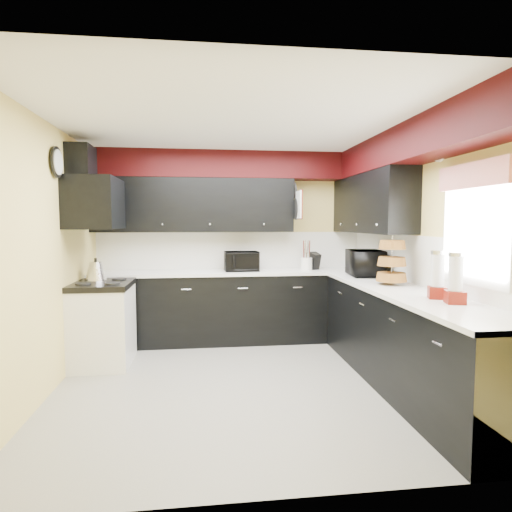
{
  "coord_description": "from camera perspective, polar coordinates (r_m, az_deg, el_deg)",
  "views": [
    {
      "loc": [
        -0.39,
        -4.09,
        1.58
      ],
      "look_at": [
        0.22,
        0.82,
        1.19
      ],
      "focal_mm": 30.0,
      "sensor_mm": 36.0,
      "label": 1
    }
  ],
  "objects": [
    {
      "name": "ground",
      "position": [
        4.4,
        -1.57,
        -16.5
      ],
      "size": [
        3.6,
        3.6,
        0.0
      ],
      "primitive_type": "plane",
      "color": "gray",
      "rests_on": "ground"
    },
    {
      "name": "wall_back",
      "position": [
        5.91,
        -3.28,
        1.34
      ],
      "size": [
        3.6,
        0.06,
        2.5
      ],
      "primitive_type": "cube",
      "color": "#E0C666",
      "rests_on": "ground"
    },
    {
      "name": "wall_right",
      "position": [
        4.65,
        21.06,
        0.18
      ],
      "size": [
        0.06,
        3.6,
        2.5
      ],
      "primitive_type": "cube",
      "color": "#E0C666",
      "rests_on": "ground"
    },
    {
      "name": "wall_left",
      "position": [
        4.33,
        -26.03,
        -0.28
      ],
      "size": [
        0.06,
        3.6,
        2.5
      ],
      "primitive_type": "cube",
      "color": "#E0C666",
      "rests_on": "ground"
    },
    {
      "name": "ceiling",
      "position": [
        4.21,
        -1.65,
        17.19
      ],
      "size": [
        3.6,
        3.6,
        0.06
      ],
      "primitive_type": "cube",
      "color": "white",
      "rests_on": "wall_back"
    },
    {
      "name": "cab_back",
      "position": [
        5.71,
        -3.05,
        -6.86
      ],
      "size": [
        3.6,
        0.6,
        0.9
      ],
      "primitive_type": "cube",
      "color": "black",
      "rests_on": "ground"
    },
    {
      "name": "cab_right",
      "position": [
        4.38,
        19.12,
        -10.65
      ],
      "size": [
        0.6,
        3.0,
        0.9
      ],
      "primitive_type": "cube",
      "color": "black",
      "rests_on": "ground"
    },
    {
      "name": "counter_back",
      "position": [
        5.64,
        -3.07,
        -2.18
      ],
      "size": [
        3.62,
        0.64,
        0.04
      ],
      "primitive_type": "cube",
      "color": "white",
      "rests_on": "cab_back"
    },
    {
      "name": "counter_right",
      "position": [
        4.28,
        19.28,
        -4.57
      ],
      "size": [
        0.64,
        3.02,
        0.04
      ],
      "primitive_type": "cube",
      "color": "white",
      "rests_on": "cab_right"
    },
    {
      "name": "splash_back",
      "position": [
        5.9,
        -3.28,
        0.76
      ],
      "size": [
        3.6,
        0.02,
        0.5
      ],
      "primitive_type": "cube",
      "color": "white",
      "rests_on": "counter_back"
    },
    {
      "name": "splash_right",
      "position": [
        4.65,
        20.93,
        -0.56
      ],
      "size": [
        0.02,
        3.6,
        0.5
      ],
      "primitive_type": "cube",
      "color": "white",
      "rests_on": "counter_right"
    },
    {
      "name": "upper_back",
      "position": [
        5.72,
        -8.23,
        6.71
      ],
      "size": [
        2.6,
        0.35,
        0.7
      ],
      "primitive_type": "cube",
      "color": "black",
      "rests_on": "wall_back"
    },
    {
      "name": "upper_right",
      "position": [
        5.38,
        15.02,
        6.74
      ],
      "size": [
        0.35,
        1.8,
        0.7
      ],
      "primitive_type": "cube",
      "color": "black",
      "rests_on": "wall_right"
    },
    {
      "name": "soffit_back",
      "position": [
        5.77,
        -3.21,
        11.97
      ],
      "size": [
        3.6,
        0.36,
        0.35
      ],
      "primitive_type": "cube",
      "color": "black",
      "rests_on": "wall_back"
    },
    {
      "name": "soffit_right",
      "position": [
        4.46,
        20.49,
        13.89
      ],
      "size": [
        0.36,
        3.24,
        0.35
      ],
      "primitive_type": "cube",
      "color": "black",
      "rests_on": "wall_right"
    },
    {
      "name": "stove",
      "position": [
        5.09,
        -19.71,
        -8.77
      ],
      "size": [
        0.6,
        0.75,
        0.86
      ],
      "primitive_type": "cube",
      "color": "white",
      "rests_on": "ground"
    },
    {
      "name": "cooktop",
      "position": [
        5.01,
        -19.85,
        -3.64
      ],
      "size": [
        0.62,
        0.77,
        0.06
      ],
      "primitive_type": "cube",
      "color": "black",
      "rests_on": "stove"
    },
    {
      "name": "hood",
      "position": [
        4.98,
        -20.69,
        6.57
      ],
      "size": [
        0.5,
        0.78,
        0.55
      ],
      "primitive_type": "cube",
      "color": "black",
      "rests_on": "wall_left"
    },
    {
      "name": "hood_duct",
      "position": [
        5.04,
        -22.29,
        11.28
      ],
      "size": [
        0.24,
        0.4,
        0.4
      ],
      "primitive_type": "cube",
      "color": "black",
      "rests_on": "wall_left"
    },
    {
      "name": "window",
      "position": [
        3.86,
        27.31,
        3.6
      ],
      "size": [
        0.03,
        0.86,
        0.96
      ],
      "primitive_type": null,
      "color": "white",
      "rests_on": "wall_right"
    },
    {
      "name": "valance",
      "position": [
        3.85,
        26.85,
        9.59
      ],
      "size": [
        0.04,
        0.88,
        0.2
      ],
      "primitive_type": "cube",
      "color": "red",
      "rests_on": "wall_right"
    },
    {
      "name": "pan_top",
      "position": [
        5.78,
        5.08,
        8.7
      ],
      "size": [
        0.03,
        0.22,
        0.4
      ],
      "primitive_type": null,
      "color": "black",
      "rests_on": "upper_back"
    },
    {
      "name": "pan_mid",
      "position": [
        5.64,
        5.35,
        6.26
      ],
      "size": [
        0.03,
        0.28,
        0.46
      ],
      "primitive_type": null,
      "color": "black",
      "rests_on": "upper_back"
    },
    {
      "name": "pan_low",
      "position": [
        5.89,
        4.8,
        5.9
      ],
      "size": [
        0.03,
        0.24,
        0.42
      ],
      "primitive_type": null,
      "color": "black",
      "rests_on": "upper_back"
    },
    {
      "name": "cut_board",
      "position": [
        5.53,
        5.72,
        6.81
      ],
      "size": [
        0.03,
        0.26,
        0.35
      ],
      "primitive_type": "cube",
      "color": "white",
      "rests_on": "upper_back"
    },
    {
      "name": "baskets",
      "position": [
        4.57,
        17.65,
        -0.68
      ],
      "size": [
        0.27,
        0.27,
        0.5
      ],
      "primitive_type": null,
      "color": "brown",
      "rests_on": "upper_right"
    },
    {
      "name": "clock",
      "position": [
        4.58,
        -25.04,
        11.27
      ],
      "size": [
        0.03,
        0.3,
        0.3
      ],
      "primitive_type": null,
      "color": "black",
      "rests_on": "wall_left"
    },
    {
      "name": "deco_plate",
      "position": [
        4.37,
        23.31,
        13.01
      ],
      "size": [
        0.03,
        0.24,
        0.24
      ],
      "primitive_type": null,
      "color": "white",
      "rests_on": "wall_right"
    },
    {
      "name": "toaster_oven",
      "position": [
        5.6,
        -1.94,
        -0.7
      ],
      "size": [
        0.45,
        0.38,
        0.25
      ],
      "primitive_type": "imported",
      "rotation": [
        0.0,
        0.0,
        0.03
      ],
      "color": "black",
      "rests_on": "counter_back"
    },
    {
      "name": "microwave",
      "position": [
        5.26,
        14.41,
        -0.91
      ],
      "size": [
        0.43,
        0.59,
        0.3
      ],
      "primitive_type": "imported",
      "rotation": [
        0.0,
        0.0,
        1.46
      ],
      "color": "black",
      "rests_on": "counter_right"
    },
    {
      "name": "utensil_crock",
      "position": [
        5.76,
        6.74,
        -1.04
      ],
      "size": [
        0.18,
        0.18,
        0.16
      ],
      "primitive_type": "cylinder",
      "rotation": [
        0.0,
        0.0,
        0.18
      ],
      "color": "white",
      "rests_on": "counter_back"
    },
    {
      "name": "knife_block",
      "position": [
        5.82,
        7.78,
        -0.69
      ],
      "size": [
        0.14,
        0.17,
        0.22
      ],
      "primitive_type": "cube",
      "rotation": [
        0.0,
        0.0,
        0.32
      ],
      "color": "black",
      "rests_on": "counter_back"
    },
    {
      "name": "kettle",
      "position": [
        5.2,
        -20.57,
        -1.88
      ],
      "size": [
        0.24,
        0.24,
        0.21
      ],
      "primitive_type": null,
      "rotation": [
        0.0,
        0.0,
        -0.03
      ],
      "color": "silver",
      "rests_on": "cooktop"
    },
    {
      "name": "dispenser_a",
      "position": [
        3.7,
        25.07,
        -2.93
      ],
      "size": [
        0.17,
        0.17,
        0.37
      ],
      "primitive_type": null,
      "rotation": [
        0.0,
        0.0,
        -0.27
      ],
      "color": "maroon",
      "rests_on": "counter_right"
    },
    {
      "name": "dispenser_b",
      "position": [
        3.88,
        23.04,
        -2.54
      ],
      "size": [
        0.18,
        0.18,
        0.37
      ],
      "primitive_type": null,
      "rotation": [
        0.0,
        0.0,
        -0.36
      ],
      "color": "#640415",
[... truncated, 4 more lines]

